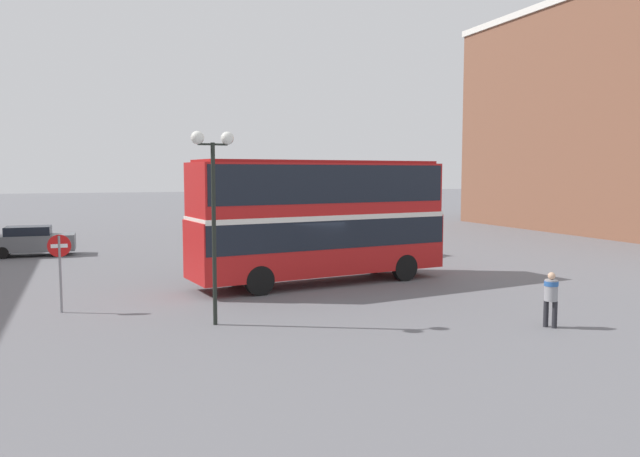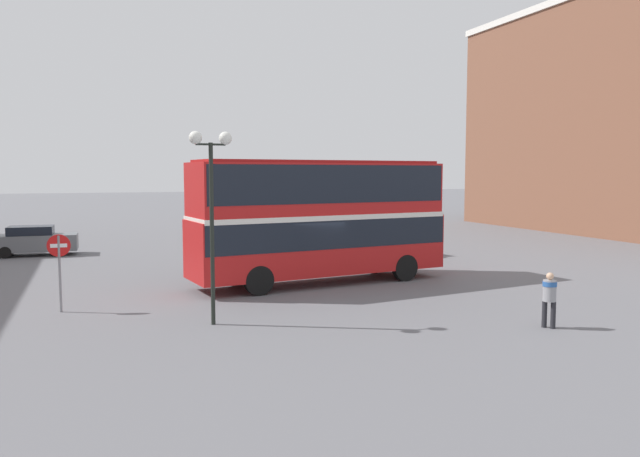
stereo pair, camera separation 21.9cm
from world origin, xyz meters
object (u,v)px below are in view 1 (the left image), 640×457
(pedestrian_foreground, at_px, (551,294))
(no_entry_sign, at_px, (60,259))
(parked_car_kerb_near, at_px, (31,241))
(street_lamp_twin_globe, at_px, (213,179))
(double_decker_bus, at_px, (320,213))
(parked_car_kerb_far, at_px, (391,243))

(pedestrian_foreground, xyz_separation_m, no_entry_sign, (-12.98, 6.88, 0.71))
(parked_car_kerb_near, distance_m, no_entry_sign, 15.07)
(parked_car_kerb_near, distance_m, street_lamp_twin_globe, 19.46)
(parked_car_kerb_near, bearing_deg, double_decker_bus, -46.93)
(parked_car_kerb_far, distance_m, no_entry_sign, 17.55)
(parked_car_kerb_near, height_order, parked_car_kerb_far, parked_car_kerb_near)
(pedestrian_foreground, bearing_deg, street_lamp_twin_globe, -57.60)
(pedestrian_foreground, distance_m, no_entry_sign, 14.71)
(parked_car_kerb_far, height_order, no_entry_sign, no_entry_sign)
(double_decker_bus, bearing_deg, street_lamp_twin_globe, -142.57)
(double_decker_bus, xyz_separation_m, parked_car_kerb_far, (6.20, 6.00, -2.03))
(parked_car_kerb_near, distance_m, parked_car_kerb_far, 18.82)
(pedestrian_foreground, height_order, parked_car_kerb_near, pedestrian_foreground)
(double_decker_bus, relative_size, parked_car_kerb_near, 2.46)
(parked_car_kerb_near, relative_size, street_lamp_twin_globe, 0.77)
(parked_car_kerb_near, bearing_deg, parked_car_kerb_far, -19.68)
(parked_car_kerb_far, relative_size, street_lamp_twin_globe, 0.80)
(double_decker_bus, bearing_deg, parked_car_kerb_near, 123.32)
(pedestrian_foreground, relative_size, parked_car_kerb_far, 0.36)
(double_decker_bus, xyz_separation_m, street_lamp_twin_globe, (-5.19, -5.25, 1.42))
(double_decker_bus, height_order, no_entry_sign, double_decker_bus)
(no_entry_sign, bearing_deg, pedestrian_foreground, -27.94)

